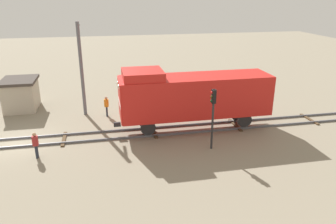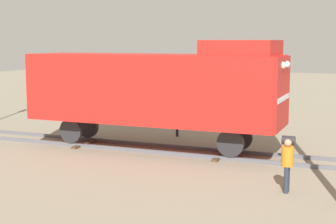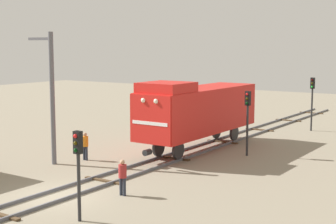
{
  "view_description": "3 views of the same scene",
  "coord_description": "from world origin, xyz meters",
  "views": [
    {
      "loc": [
        22.18,
        6.27,
        9.89
      ],
      "look_at": [
        -0.73,
        10.93,
        1.27
      ],
      "focal_mm": 35.0,
      "sensor_mm": 36.0,
      "label": 1
    },
    {
      "loc": [
        -20.11,
        3.85,
        4.73
      ],
      "look_at": [
        0.22,
        12.24,
        1.68
      ],
      "focal_mm": 55.0,
      "sensor_mm": 36.0,
      "label": 2
    },
    {
      "loc": [
        17.14,
        -16.24,
        6.92
      ],
      "look_at": [
        -0.71,
        10.21,
        2.8
      ],
      "focal_mm": 55.0,
      "sensor_mm": 36.0,
      "label": 3
    }
  ],
  "objects": [
    {
      "name": "ground_plane",
      "position": [
        0.0,
        0.0,
        0.0
      ],
      "size": [
        116.48,
        116.48,
        0.0
      ],
      "primitive_type": "plane",
      "color": "gray"
    },
    {
      "name": "railway_track",
      "position": [
        0.0,
        0.0,
        0.07
      ],
      "size": [
        2.4,
        77.66,
        0.16
      ],
      "color": "#595960",
      "rests_on": "ground"
    },
    {
      "name": "locomotive",
      "position": [
        0.0,
        12.64,
        2.77
      ],
      "size": [
        2.9,
        11.6,
        4.6
      ],
      "color": "red",
      "rests_on": "railway_track"
    },
    {
      "name": "traffic_signal_mid",
      "position": [
        3.4,
        13.04,
        2.86
      ],
      "size": [
        0.32,
        0.34,
        4.1
      ],
      "color": "#262628",
      "rests_on": "ground"
    },
    {
      "name": "worker_near_track",
      "position": [
        2.4,
        1.84,
        1.0
      ],
      "size": [
        0.38,
        0.38,
        1.7
      ],
      "rotation": [
        0.0,
        0.0,
        6.07
      ],
      "color": "#262B38",
      "rests_on": "ground"
    },
    {
      "name": "worker_by_signal",
      "position": [
        -4.2,
        6.38,
        1.0
      ],
      "size": [
        0.38,
        0.38,
        1.7
      ],
      "rotation": [
        0.0,
        0.0,
        0.98
      ],
      "color": "#262B38",
      "rests_on": "ground"
    },
    {
      "name": "catenary_mast",
      "position": [
        -5.06,
        4.57,
        4.1
      ],
      "size": [
        1.94,
        0.28,
        7.72
      ],
      "color": "#595960",
      "rests_on": "ground"
    },
    {
      "name": "relay_hut",
      "position": [
        -7.5,
        -0.97,
        1.39
      ],
      "size": [
        3.5,
        2.9,
        2.74
      ],
      "color": "#B2A893",
      "rests_on": "ground"
    },
    {
      "name": "bush_mid",
      "position": [
        -9.86,
        21.11,
        0.73
      ],
      "size": [
        2.01,
        1.65,
        1.46
      ],
      "primitive_type": "ellipsoid",
      "color": "#2F6B26",
      "rests_on": "ground"
    }
  ]
}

